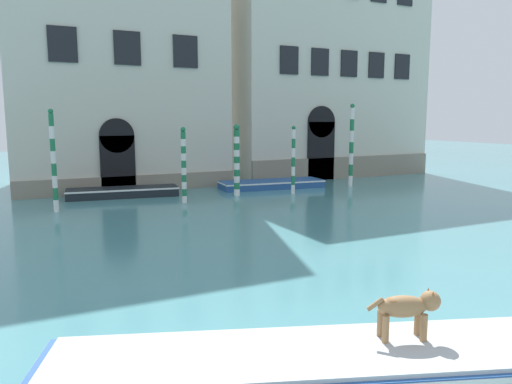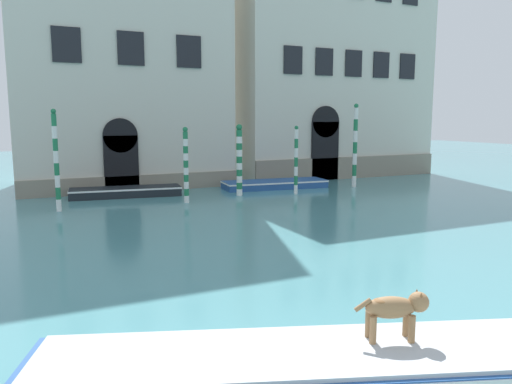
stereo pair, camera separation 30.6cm
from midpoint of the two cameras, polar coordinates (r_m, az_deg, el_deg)
palazzo_left at (r=29.20m, az=-15.20°, el=18.87°), size 11.05×6.13×18.29m
palazzo_right at (r=33.99m, az=8.26°, el=15.25°), size 13.01×6.13×15.58m
boat_foreground at (r=7.48m, az=11.18°, el=-18.97°), size 8.81×4.65×0.58m
dog_on_deck at (r=7.61m, az=16.84°, el=-12.58°), size 1.03×0.58×0.72m
boat_moored_near_palazzo at (r=24.48m, az=-14.30°, el=0.04°), size 5.27×2.00×0.46m
boat_moored_far at (r=26.67m, az=2.49°, el=0.93°), size 5.70×2.33×0.41m
mooring_pole_0 at (r=24.47m, az=4.96°, el=3.68°), size 0.19×0.19×3.34m
mooring_pole_1 at (r=21.27m, az=-21.49°, el=3.39°), size 0.20×0.20×4.08m
mooring_pole_2 at (r=27.43m, az=11.57°, el=5.25°), size 0.24×0.24×4.47m
mooring_pole_3 at (r=23.93m, az=-1.55°, el=3.71°), size 0.29×0.29×3.42m
mooring_pole_4 at (r=22.06m, az=-7.62°, el=3.10°), size 0.22×0.22×3.33m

